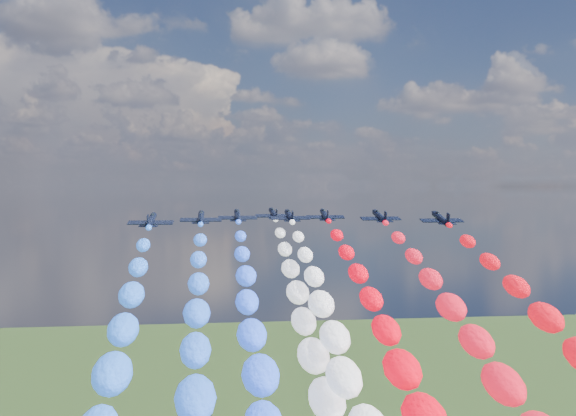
{
  "coord_description": "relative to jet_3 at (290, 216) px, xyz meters",
  "views": [
    {
      "loc": [
        -16.3,
        -135.87,
        109.27
      ],
      "look_at": [
        0.0,
        4.0,
        104.77
      ],
      "focal_mm": 41.75,
      "sensor_mm": 36.0,
      "label": 1
    }
  ],
  "objects": [
    {
      "name": "jet_7",
      "position": [
        29.26,
        -14.73,
        0.0
      ],
      "size": [
        8.61,
        11.79,
        4.99
      ],
      "primitive_type": null,
      "rotation": [
        0.22,
        0.0,
        0.0
      ],
      "color": "black"
    },
    {
      "name": "jet_2",
      "position": [
        -11.39,
        2.69,
        0.0
      ],
      "size": [
        8.57,
        11.77,
        4.99
      ],
      "primitive_type": null,
      "rotation": [
        0.22,
        0.0,
        -0.0
      ],
      "color": "black"
    },
    {
      "name": "jet_0",
      "position": [
        -28.72,
        -15.84,
        0.0
      ],
      "size": [
        9.18,
        12.2,
        4.99
      ],
      "primitive_type": null,
      "rotation": [
        0.22,
        0.0,
        -0.05
      ],
      "color": "black"
    },
    {
      "name": "trail_4",
      "position": [
        -2.46,
        -56.0,
        -21.91
      ],
      "size": [
        6.45,
        131.92,
        48.13
      ],
      "primitive_type": null,
      "color": "white"
    },
    {
      "name": "jet_1",
      "position": [
        -19.34,
        -5.96,
        0.0
      ],
      "size": [
        8.72,
        11.88,
        4.99
      ],
      "primitive_type": null,
      "rotation": [
        0.22,
        0.0,
        -0.01
      ],
      "color": "black"
    },
    {
      "name": "jet_4",
      "position": [
        -2.46,
        11.48,
        0.0
      ],
      "size": [
        9.35,
        12.32,
        4.99
      ],
      "primitive_type": null,
      "rotation": [
        0.22,
        0.0,
        0.07
      ],
      "color": "black"
    },
    {
      "name": "jet_6",
      "position": [
        19.07,
        -4.9,
        0.0
      ],
      "size": [
        8.98,
        12.06,
        4.99
      ],
      "primitive_type": null,
      "rotation": [
        0.22,
        0.0,
        0.04
      ],
      "color": "black"
    },
    {
      "name": "jet_5",
      "position": [
        8.43,
        3.32,
        0.0
      ],
      "size": [
        8.84,
        11.96,
        4.99
      ],
      "primitive_type": null,
      "rotation": [
        0.22,
        0.0,
        -0.02
      ],
      "color": "black"
    },
    {
      "name": "jet_3",
      "position": [
        0.0,
        0.0,
        0.0
      ],
      "size": [
        8.93,
        12.03,
        4.99
      ],
      "primitive_type": null,
      "rotation": [
        0.22,
        0.0,
        0.03
      ],
      "color": "black"
    },
    {
      "name": "trail_5",
      "position": [
        8.43,
        -64.17,
        -21.91
      ],
      "size": [
        6.45,
        131.92,
        48.13
      ],
      "primitive_type": null,
      "color": "#EE0013"
    }
  ]
}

